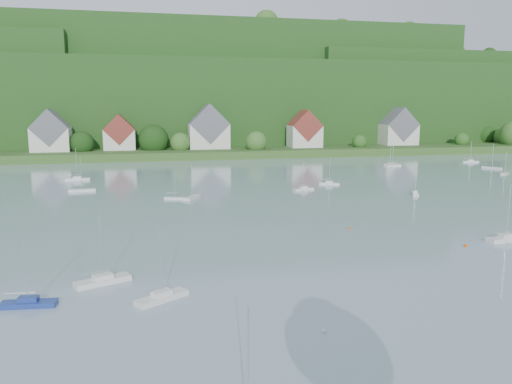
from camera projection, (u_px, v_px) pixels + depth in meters
far_shore_strip at (194, 150)px, 214.03m from camera, size 600.00×60.00×3.00m
forested_ridge at (182, 101)px, 276.54m from camera, size 620.00×181.22×69.89m
village_building_0 at (51, 134)px, 188.60m from camera, size 14.00×10.40×16.00m
village_building_1 at (120, 135)px, 195.91m from camera, size 12.00×9.36×14.00m
village_building_2 at (209, 130)px, 202.05m from camera, size 16.00×11.44×18.00m
village_building_3 at (305, 132)px, 208.67m from camera, size 13.00×10.40×15.50m
village_building_4 at (399, 130)px, 221.95m from camera, size 15.00×10.40×16.50m
near_sailboat_0 at (162, 297)px, 51.40m from camera, size 5.72×4.49×7.79m
near_sailboat_1 at (28, 303)px, 49.86m from camera, size 5.51×2.05×7.27m
near_sailboat_3 at (506, 238)px, 74.12m from camera, size 6.47×2.55×8.51m
near_sailboat_6 at (103, 280)px, 56.26m from camera, size 6.38×4.06×8.37m
mooring_buoy_0 at (33, 298)px, 52.16m from camera, size 0.50×0.50×0.50m
mooring_buoy_1 at (324, 332)px, 44.24m from camera, size 0.40×0.40×0.40m
mooring_buoy_2 at (466, 247)px, 71.28m from camera, size 0.49×0.49×0.49m
mooring_buoy_3 at (350, 229)px, 81.49m from camera, size 0.40×0.40×0.40m
far_sailboat_cluster at (259, 177)px, 140.21m from camera, size 188.83×66.96×8.71m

